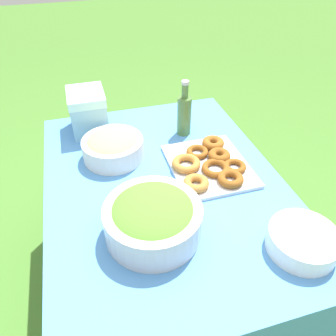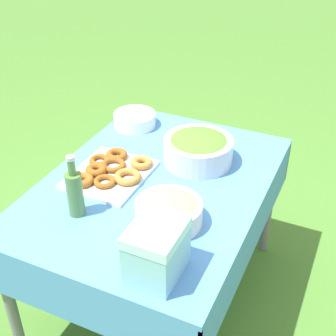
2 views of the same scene
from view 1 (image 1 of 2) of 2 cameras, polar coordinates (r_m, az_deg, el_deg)
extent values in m
plane|color=#477A2D|center=(1.89, -0.43, -19.23)|extent=(14.00, 14.00, 0.00)
cube|color=#4C8CD1|center=(1.34, -0.57, -2.87)|extent=(1.28, 0.95, 0.02)
cube|color=#4C8CD1|center=(1.41, -19.39, -9.92)|extent=(1.28, 0.01, 0.22)
cube|color=#4C8CD1|center=(1.58, 16.03, -2.93)|extent=(1.28, 0.01, 0.22)
cube|color=#4C8CD1|center=(1.91, -5.74, 6.61)|extent=(0.01, 0.95, 0.22)
cylinder|color=slate|center=(1.99, -16.66, -2.05)|extent=(0.05, 0.05, 0.70)
cylinder|color=slate|center=(2.10, 6.06, 1.97)|extent=(0.05, 0.05, 0.70)
cylinder|color=slate|center=(1.47, 24.10, -25.16)|extent=(0.05, 0.05, 0.70)
cylinder|color=silver|center=(1.10, -2.62, -9.18)|extent=(0.33, 0.33, 0.12)
ellipsoid|color=#51892D|center=(1.07, -2.69, -7.56)|extent=(0.29, 0.29, 0.07)
cylinder|color=silver|center=(1.46, -9.52, 3.33)|extent=(0.27, 0.27, 0.09)
ellipsoid|color=tan|center=(1.44, -9.65, 4.36)|extent=(0.23, 0.23, 0.07)
cube|color=silver|center=(1.41, 7.11, 0.42)|extent=(0.38, 0.32, 0.02)
torus|color=brown|center=(1.45, 5.13, 2.81)|extent=(0.14, 0.14, 0.02)
torus|color=#93561E|center=(1.51, 7.87, 4.34)|extent=(0.14, 0.14, 0.04)
torus|color=brown|center=(1.37, 8.30, -0.04)|extent=(0.16, 0.16, 0.03)
torus|color=brown|center=(1.32, 10.83, -1.84)|extent=(0.14, 0.14, 0.03)
torus|color=#B27533|center=(1.38, 3.18, 0.79)|extent=(0.14, 0.14, 0.03)
torus|color=#B27533|center=(1.28, 4.91, -2.63)|extent=(0.14, 0.14, 0.03)
torus|color=brown|center=(1.39, 11.53, 0.27)|extent=(0.12, 0.12, 0.02)
torus|color=brown|center=(1.43, 8.90, 2.18)|extent=(0.13, 0.13, 0.04)
cylinder|color=white|center=(1.18, 22.02, -12.63)|extent=(0.23, 0.23, 0.01)
cylinder|color=white|center=(1.17, 22.16, -12.26)|extent=(0.23, 0.23, 0.01)
cylinder|color=white|center=(1.16, 22.31, -11.88)|extent=(0.23, 0.23, 0.01)
cylinder|color=white|center=(1.16, 22.45, -11.50)|extent=(0.23, 0.23, 0.01)
cylinder|color=white|center=(1.15, 22.60, -11.11)|extent=(0.23, 0.23, 0.01)
cylinder|color=white|center=(1.14, 22.74, -10.72)|extent=(0.23, 0.23, 0.01)
cylinder|color=#4C7238|center=(1.58, 2.83, 9.04)|extent=(0.07, 0.07, 0.19)
cylinder|color=#4C7238|center=(1.52, 2.98, 13.24)|extent=(0.03, 0.03, 0.07)
cylinder|color=#B7B7B7|center=(1.50, 3.03, 14.64)|extent=(0.03, 0.03, 0.01)
cube|color=#8CC6E5|center=(1.66, -13.63, 8.92)|extent=(0.21, 0.17, 0.16)
cube|color=#BAF4FF|center=(1.61, -14.17, 12.04)|extent=(0.21, 0.17, 0.04)
camera|label=2|loc=(2.56, -36.99, 40.30)|focal=50.00mm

